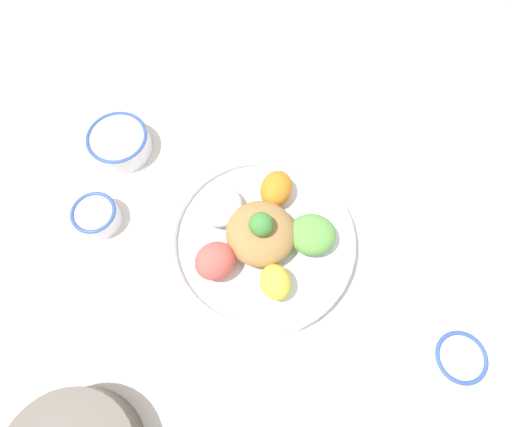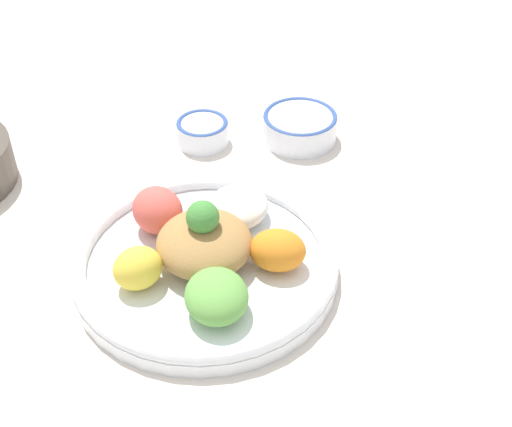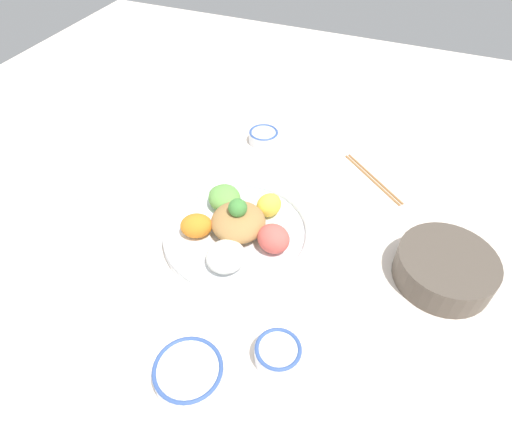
# 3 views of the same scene
# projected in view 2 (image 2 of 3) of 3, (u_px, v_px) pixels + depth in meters

# --- Properties ---
(ground_plane) EXTENTS (2.40, 2.40, 0.00)m
(ground_plane) POSITION_uv_depth(u_px,v_px,m) (185.00, 263.00, 0.93)
(ground_plane) COLOR silver
(salad_platter) EXTENTS (0.34, 0.34, 0.11)m
(salad_platter) POSITION_uv_depth(u_px,v_px,m) (207.00, 255.00, 0.90)
(salad_platter) COLOR white
(salad_platter) RESTS_ON ground_plane
(rice_bowl_blue) EXTENTS (0.12, 0.12, 0.05)m
(rice_bowl_blue) POSITION_uv_depth(u_px,v_px,m) (300.00, 126.00, 1.14)
(rice_bowl_blue) COLOR white
(rice_bowl_blue) RESTS_ON ground_plane
(sauce_bowl_dark) EXTENTS (0.08, 0.08, 0.04)m
(sauce_bowl_dark) POSITION_uv_depth(u_px,v_px,m) (203.00, 131.00, 1.14)
(sauce_bowl_dark) COLOR white
(sauce_bowl_dark) RESTS_ON ground_plane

